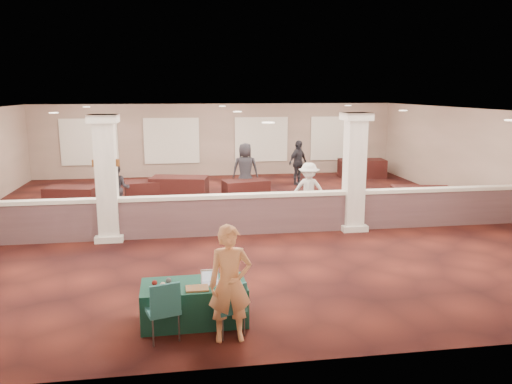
{
  "coord_description": "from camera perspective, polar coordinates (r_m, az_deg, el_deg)",
  "views": [
    {
      "loc": [
        -1.66,
        -14.28,
        3.78
      ],
      "look_at": [
        0.23,
        -2.0,
        1.24
      ],
      "focal_mm": 35.0,
      "sensor_mm": 36.0,
      "label": 1
    }
  ],
  "objects": [
    {
      "name": "far_table_front_left",
      "position": [
        17.52,
        -20.33,
        -0.53
      ],
      "size": [
        1.78,
        1.15,
        0.67
      ],
      "primitive_type": "cube",
      "rotation": [
        0.0,
        0.0,
        -0.21
      ],
      "color": "black",
      "rests_on": "ground"
    },
    {
      "name": "far_table_back_left",
      "position": [
        17.85,
        -12.04,
        0.18
      ],
      "size": [
        1.79,
        1.11,
        0.68
      ],
      "primitive_type": "cube",
      "rotation": [
        0.0,
        0.0,
        0.17
      ],
      "color": "black",
      "rests_on": "ground"
    },
    {
      "name": "wall_back",
      "position": [
        22.45,
        -4.48,
        5.94
      ],
      "size": [
        16.0,
        0.04,
        3.2
      ],
      "primitive_type": "cube",
      "color": "#7C6655",
      "rests_on": "ground"
    },
    {
      "name": "screen_glow",
      "position": [
        8.41,
        -5.3,
        -9.54
      ],
      "size": [
        0.27,
        0.01,
        0.17
      ],
      "primitive_type": "cube",
      "rotation": [
        0.0,
        0.0,
        0.02
      ],
      "color": "silver",
      "rests_on": "near_table"
    },
    {
      "name": "scissors",
      "position": [
        8.19,
        -2.87,
        -10.82
      ],
      "size": [
        0.11,
        0.03,
        0.01
      ],
      "primitive_type": "cube",
      "rotation": [
        0.0,
        0.0,
        0.02
      ],
      "color": "red",
      "rests_on": "near_table"
    },
    {
      "name": "laptop_base",
      "position": [
        8.36,
        -5.23,
        -10.38
      ],
      "size": [
        0.3,
        0.21,
        0.02
      ],
      "primitive_type": "cube",
      "rotation": [
        0.0,
        0.0,
        0.02
      ],
      "color": "silver",
      "rests_on": "near_table"
    },
    {
      "name": "sconce_right",
      "position": [
        13.0,
        -15.57,
        3.25
      ],
      "size": [
        0.12,
        0.12,
        0.18
      ],
      "color": "brown",
      "rests_on": "column_left"
    },
    {
      "name": "attendee_a",
      "position": [
        15.98,
        -15.54,
        0.33
      ],
      "size": [
        0.77,
        0.44,
        1.58
      ],
      "primitive_type": "imported",
      "rotation": [
        0.0,
        0.0,
        -0.02
      ],
      "color": "black",
      "rests_on": "ground"
    },
    {
      "name": "attendee_c",
      "position": [
        20.28,
        4.82,
        3.36
      ],
      "size": [
        1.14,
        1.06,
        1.81
      ],
      "primitive_type": "imported",
      "rotation": [
        0.0,
        0.0,
        0.68
      ],
      "color": "black",
      "rests_on": "ground"
    },
    {
      "name": "woman",
      "position": [
        7.68,
        -2.98,
        -10.44
      ],
      "size": [
        0.66,
        0.44,
        1.82
      ],
      "primitive_type": "imported",
      "rotation": [
        0.0,
        0.0,
        0.01
      ],
      "color": "#F6AE6B",
      "rests_on": "ground"
    },
    {
      "name": "yarn_red",
      "position": [
        8.42,
        -11.53,
        -10.14
      ],
      "size": [
        0.09,
        0.09,
        0.09
      ],
      "primitive_type": "sphere",
      "color": "maroon",
      "rests_on": "near_table"
    },
    {
      "name": "column_right",
      "position": [
        13.78,
        11.16,
        2.38
      ],
      "size": [
        0.72,
        0.72,
        3.2
      ],
      "color": "white",
      "rests_on": "ground"
    },
    {
      "name": "attendee_d",
      "position": [
        18.16,
        -1.22,
        2.61
      ],
      "size": [
        1.0,
        0.62,
        1.92
      ],
      "primitive_type": "imported",
      "rotation": [
        0.0,
        0.0,
        3.02
      ],
      "color": "black",
      "rests_on": "ground"
    },
    {
      "name": "sconce_left",
      "position": [
        13.08,
        -18.0,
        3.16
      ],
      "size": [
        0.12,
        0.12,
        0.18
      ],
      "color": "brown",
      "rests_on": "column_left"
    },
    {
      "name": "far_table_back_right",
      "position": [
        22.5,
        12.01,
        2.66
      ],
      "size": [
        2.04,
        1.14,
        0.8
      ],
      "primitive_type": "cube",
      "rotation": [
        0.0,
        0.0,
        -0.08
      ],
      "color": "black",
      "rests_on": "ground"
    },
    {
      "name": "conf_chair_side",
      "position": [
        7.89,
        -10.52,
        -12.68
      ],
      "size": [
        0.6,
        0.6,
        0.97
      ],
      "rotation": [
        0.0,
        0.0,
        0.28
      ],
      "color": "#1F595C",
      "rests_on": "ground"
    },
    {
      "name": "wall_right",
      "position": [
        17.38,
        25.16,
        3.24
      ],
      "size": [
        0.04,
        16.0,
        3.2
      ],
      "primitive_type": "cube",
      "color": "#7C6655",
      "rests_on": "ground"
    },
    {
      "name": "laptop_screen",
      "position": [
        8.42,
        -5.3,
        -9.44
      ],
      "size": [
        0.3,
        0.02,
        0.2
      ],
      "primitive_type": "cube",
      "rotation": [
        0.0,
        0.0,
        0.02
      ],
      "color": "silver",
      "rests_on": "near_table"
    },
    {
      "name": "far_table_back_center",
      "position": [
        17.81,
        -8.74,
        0.46
      ],
      "size": [
        2.12,
        1.38,
        0.8
      ],
      "primitive_type": "cube",
      "rotation": [
        0.0,
        0.0,
        -0.21
      ],
      "color": "black",
      "rests_on": "ground"
    },
    {
      "name": "partition_wall",
      "position": [
        13.29,
        -1.3,
        -2.45
      ],
      "size": [
        15.6,
        0.28,
        1.1
      ],
      "color": "#53383D",
      "rests_on": "ground"
    },
    {
      "name": "ground",
      "position": [
        14.87,
        -2.04,
        -3.19
      ],
      "size": [
        16.0,
        16.0,
        0.0
      ],
      "primitive_type": "plane",
      "color": "#431710",
      "rests_on": "ground"
    },
    {
      "name": "near_table",
      "position": [
        8.52,
        -7.08,
        -12.45
      ],
      "size": [
        1.73,
        0.88,
        0.66
      ],
      "primitive_type": "cube",
      "rotation": [
        0.0,
        0.0,
        0.02
      ],
      "color": "#0E352D",
      "rests_on": "ground"
    },
    {
      "name": "attendee_b",
      "position": [
        15.07,
        6.04,
        0.21
      ],
      "size": [
        1.17,
        0.8,
        1.67
      ],
      "primitive_type": "imported",
      "rotation": [
        0.0,
        0.0,
        -0.32
      ],
      "color": "silver",
      "rests_on": "ground"
    },
    {
      "name": "yarn_grey",
      "position": [
        8.47,
        -9.96,
        -9.93
      ],
      "size": [
        0.09,
        0.09,
        0.09
      ],
      "primitive_type": "sphere",
      "color": "#4F5055",
      "rests_on": "near_table"
    },
    {
      "name": "far_table_front_center",
      "position": [
        17.78,
        -1.16,
        0.33
      ],
      "size": [
        1.71,
        1.1,
        0.64
      ],
      "primitive_type": "cube",
      "rotation": [
        0.0,
        0.0,
        0.2
      ],
      "color": "black",
      "rests_on": "ground"
    },
    {
      "name": "ceiling",
      "position": [
        14.39,
        -2.13,
        9.23
      ],
      "size": [
        16.0,
        16.0,
        0.02
      ],
      "primitive_type": "cube",
      "color": "white",
      "rests_on": "wall_back"
    },
    {
      "name": "wall_front",
      "position": [
        6.86,
        5.78,
        -7.07
      ],
      "size": [
        16.0,
        0.04,
        3.2
      ],
      "primitive_type": "cube",
      "color": "#7C6655",
      "rests_on": "ground"
    },
    {
      "name": "column_left",
      "position": [
        13.09,
        -16.7,
        1.63
      ],
      "size": [
        0.72,
        0.72,
        3.2
      ],
      "color": "white",
      "rests_on": "ground"
    },
    {
      "name": "far_table_front_right",
      "position": [
        16.8,
        18.41,
        -0.75
      ],
      "size": [
        1.99,
        1.26,
        0.75
      ],
      "primitive_type": "cube",
      "rotation": [
        0.0,
        0.0,
        -0.19
      ],
      "color": "black",
      "rests_on": "ground"
    },
    {
      "name": "yarn_cream",
      "position": [
        8.29,
        -10.6,
        -10.43
      ],
      "size": [
        0.1,
        0.1,
        0.1
      ],
      "primitive_type": "sphere",
      "color": "beige",
      "rests_on": "near_table"
    },
    {
      "name": "knitting",
      "position": [
        8.18,
        -6.74,
        -10.88
      ],
      "size": [
        0.37,
        0.28,
        0.03
      ],
      "primitive_type": "cube",
      "rotation": [
        0.0,
        0.0,
        0.02
      ],
      "color": "#AA651B",
      "rests_on": "near_table"
    },
    {
      "name": "conf_chair_main",
      "position": [
        7.94,
        -2.9,
        -12.68
      ],
      "size": [
        0.56,
        0.56,
        0.89
      ],
      "rotation": [
        0.0,
        0.0,
        0.32
      ],
      "color": "#1F595C",
      "rests_on": "ground"
    }
  ]
}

